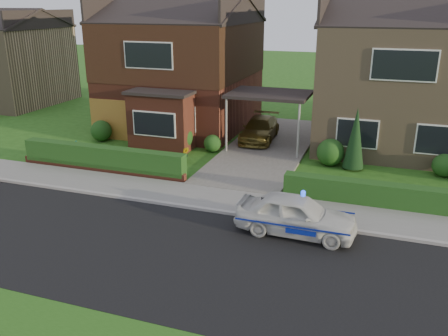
% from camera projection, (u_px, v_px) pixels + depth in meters
% --- Properties ---
extents(ground, '(120.00, 120.00, 0.00)m').
position_uv_depth(ground, '(174.00, 254.00, 13.55)').
color(ground, '#255516').
rests_on(ground, ground).
extents(road, '(60.00, 6.00, 0.02)m').
position_uv_depth(road, '(174.00, 254.00, 13.55)').
color(road, black).
rests_on(road, ground).
extents(kerb, '(60.00, 0.16, 0.12)m').
position_uv_depth(kerb, '(211.00, 210.00, 16.25)').
color(kerb, '#9E9993').
rests_on(kerb, ground).
extents(sidewalk, '(60.00, 2.00, 0.10)m').
position_uv_depth(sidewalk, '(222.00, 199.00, 17.19)').
color(sidewalk, slate).
rests_on(sidewalk, ground).
extents(driveway, '(3.80, 12.00, 0.12)m').
position_uv_depth(driveway, '(268.00, 147.00, 23.34)').
color(driveway, '#666059').
rests_on(driveway, ground).
extents(house_left, '(7.50, 9.53, 7.25)m').
position_uv_depth(house_left, '(182.00, 59.00, 26.48)').
color(house_left, brown).
rests_on(house_left, ground).
extents(house_right, '(7.50, 8.06, 7.25)m').
position_uv_depth(house_right, '(401.00, 71.00, 23.02)').
color(house_right, '#907658').
rests_on(house_right, ground).
extents(carport_link, '(3.80, 3.00, 2.77)m').
position_uv_depth(carport_link, '(269.00, 95.00, 22.44)').
color(carport_link, black).
rests_on(carport_link, ground).
extents(garage_door, '(2.20, 0.10, 2.10)m').
position_uv_depth(garage_door, '(110.00, 120.00, 24.63)').
color(garage_door, '#976421').
rests_on(garage_door, ground).
extents(dwarf_wall, '(7.70, 0.25, 0.36)m').
position_uv_depth(dwarf_wall, '(102.00, 168.00, 20.01)').
color(dwarf_wall, brown).
rests_on(dwarf_wall, ground).
extents(hedge_left, '(7.50, 0.55, 0.90)m').
position_uv_depth(hedge_left, '(104.00, 171.00, 20.20)').
color(hedge_left, '#133C16').
rests_on(hedge_left, ground).
extents(hedge_right, '(7.50, 0.55, 0.80)m').
position_uv_depth(hedge_right, '(390.00, 209.00, 16.53)').
color(hedge_right, '#133C16').
rests_on(hedge_right, ground).
extents(shrub_left_far, '(1.08, 1.08, 1.08)m').
position_uv_depth(shrub_left_far, '(101.00, 131.00, 24.47)').
color(shrub_left_far, '#133C16').
rests_on(shrub_left_far, ground).
extents(shrub_left_mid, '(1.32, 1.32, 1.32)m').
position_uv_depth(shrub_left_mid, '(179.00, 137.00, 22.86)').
color(shrub_left_mid, '#133C16').
rests_on(shrub_left_mid, ground).
extents(shrub_left_near, '(0.84, 0.84, 0.84)m').
position_uv_depth(shrub_left_near, '(212.00, 143.00, 22.71)').
color(shrub_left_near, '#133C16').
rests_on(shrub_left_near, ground).
extents(shrub_right_near, '(1.20, 1.20, 1.20)m').
position_uv_depth(shrub_right_near, '(330.00, 152.00, 20.74)').
color(shrub_right_near, '#133C16').
rests_on(shrub_right_near, ground).
extents(shrub_right_mid, '(0.96, 0.96, 0.96)m').
position_uv_depth(shrub_right_mid, '(444.00, 165.00, 19.45)').
color(shrub_right_mid, '#133C16').
rests_on(shrub_right_mid, ground).
extents(conifer_a, '(0.90, 0.90, 2.60)m').
position_uv_depth(conifer_a, '(355.00, 140.00, 20.02)').
color(conifer_a, black).
rests_on(conifer_a, ground).
extents(neighbour_left, '(6.50, 7.00, 5.20)m').
position_uv_depth(neighbour_left, '(9.00, 66.00, 33.14)').
color(neighbour_left, '#907658').
rests_on(neighbour_left, ground).
extents(police_car, '(3.41, 3.75, 1.43)m').
position_uv_depth(police_car, '(296.00, 215.00, 14.54)').
color(police_car, silver).
rests_on(police_car, ground).
extents(driveway_car, '(1.83, 3.99, 1.13)m').
position_uv_depth(driveway_car, '(260.00, 129.00, 24.23)').
color(driveway_car, brown).
rests_on(driveway_car, driveway).
extents(potted_plant_a, '(0.51, 0.43, 0.83)m').
position_uv_depth(potted_plant_a, '(75.00, 150.00, 21.72)').
color(potted_plant_a, gray).
rests_on(potted_plant_a, ground).
extents(potted_plant_b, '(0.50, 0.47, 0.73)m').
position_uv_depth(potted_plant_b, '(185.00, 155.00, 21.15)').
color(potted_plant_b, gray).
rests_on(potted_plant_b, ground).
extents(potted_plant_c, '(0.42, 0.42, 0.74)m').
position_uv_depth(potted_plant_c, '(87.00, 156.00, 20.94)').
color(potted_plant_c, gray).
rests_on(potted_plant_c, ground).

